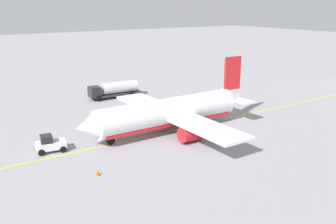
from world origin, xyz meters
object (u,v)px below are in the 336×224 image
Objects in this scene: fuel_tanker at (115,89)px; safety_cone_nose at (98,173)px; pushback_tug at (50,144)px; airplane at (171,113)px; refueling_worker at (133,101)px.

fuel_tanker is 35.09m from safety_cone_nose.
fuel_tanker is 2.78× the size of pushback_tug.
fuel_tanker is at bearing -131.98° from pushback_tug.
safety_cone_nose is at bearing 28.09° from airplane.
refueling_worker is at bearing -97.65° from airplane.
fuel_tanker is 7.40m from refueling_worker.
airplane is 7.45× the size of pushback_tug.
pushback_tug is 9.94m from safety_cone_nose.
airplane is at bearing 82.35° from refueling_worker.
pushback_tug is (19.01, 21.13, -0.72)m from fuel_tanker.
airplane is 23.07m from fuel_tanker.
fuel_tanker reaches higher than safety_cone_nose.
airplane is 2.68× the size of fuel_tanker.
fuel_tanker is at bearing -95.19° from airplane.
airplane is 15.87m from refueling_worker.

